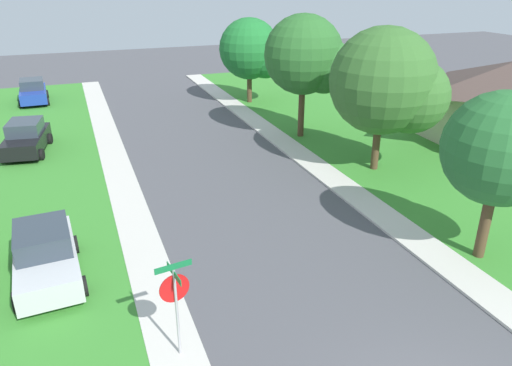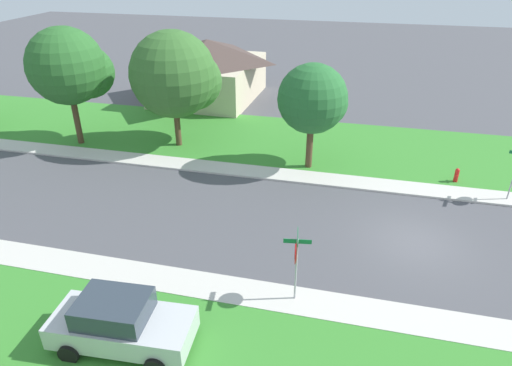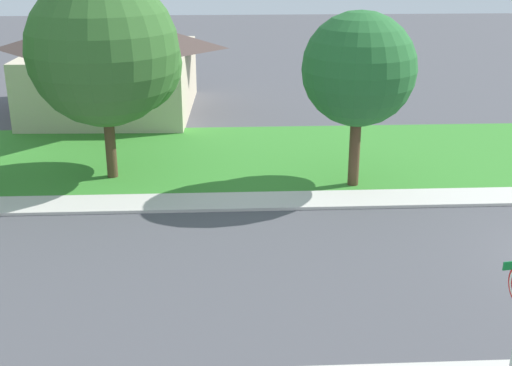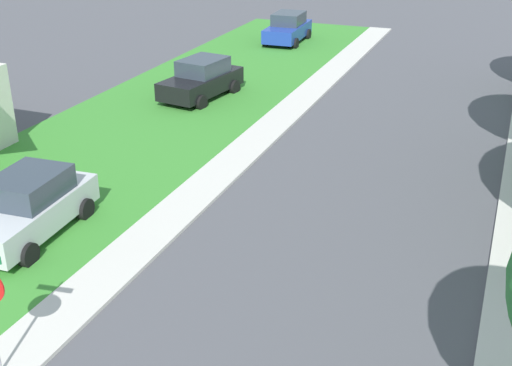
{
  "view_description": "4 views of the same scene",
  "coord_description": "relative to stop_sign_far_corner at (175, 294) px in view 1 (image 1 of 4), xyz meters",
  "views": [
    {
      "loc": [
        -6.2,
        -5.24,
        8.97
      ],
      "look_at": [
        0.0,
        10.96,
        1.4
      ],
      "focal_mm": 33.77,
      "sensor_mm": 36.0,
      "label": 1
    },
    {
      "loc": [
        -16.53,
        2.86,
        11.02
      ],
      "look_at": [
        0.99,
        7.04,
        1.4
      ],
      "focal_mm": 31.53,
      "sensor_mm": 36.0,
      "label": 2
    },
    {
      "loc": [
        -14.69,
        9.57,
        7.8
      ],
      "look_at": [
        2.69,
        8.67,
        1.4
      ],
      "focal_mm": 46.63,
      "sensor_mm": 36.0,
      "label": 3
    },
    {
      "loc": [
        3.87,
        -3.41,
        8.89
      ],
      "look_at": [
        -2.2,
        11.79,
        1.4
      ],
      "focal_mm": 46.69,
      "sensor_mm": 36.0,
      "label": 4
    }
  ],
  "objects": [
    {
      "name": "lawn_east",
      "position": [
        14.01,
        7.65,
        -1.85
      ],
      "size": [
        8.0,
        56.0,
        0.08
      ],
      "primitive_type": "cube",
      "color": "#38842D",
      "rests_on": "ground"
    },
    {
      "name": "car_black_near_corner",
      "position": [
        -4.31,
        17.85,
        -1.01
      ],
      "size": [
        2.49,
        4.51,
        1.76
      ],
      "color": "black",
      "rests_on": "ground"
    },
    {
      "name": "house_right_setback",
      "position": [
        21.49,
        10.34,
        0.49
      ],
      "size": [
        9.28,
        8.12,
        4.6
      ],
      "color": "beige",
      "rests_on": "ground"
    },
    {
      "name": "tree_corner_large",
      "position": [
        12.1,
        8.86,
        2.36
      ],
      "size": [
        5.33,
        4.96,
        6.9
      ],
      "color": "#4C3823",
      "rests_on": "ground"
    },
    {
      "name": "tree_across_left",
      "position": [
        10.81,
        0.76,
        1.94
      ],
      "size": [
        3.92,
        3.64,
        5.78
      ],
      "color": "#4C3823",
      "rests_on": "ground"
    },
    {
      "name": "tree_across_right",
      "position": [
        10.95,
        14.92,
        2.78
      ],
      "size": [
        4.77,
        4.43,
        7.03
      ],
      "color": "#4C3823",
      "rests_on": "ground"
    },
    {
      "name": "car_blue_driveway_right",
      "position": [
        -4.41,
        29.65,
        -1.01
      ],
      "size": [
        2.16,
        4.36,
        1.76
      ],
      "color": "#1E389E",
      "rests_on": "ground"
    },
    {
      "name": "lawn_west",
      "position": [
        -4.79,
        7.65,
        -1.85
      ],
      "size": [
        8.0,
        56.0,
        0.08
      ],
      "primitive_type": "cube",
      "color": "#38842D",
      "rests_on": "ground"
    },
    {
      "name": "tree_sidewalk_mid",
      "position": [
        10.96,
        23.75,
        1.95
      ],
      "size": [
        4.67,
        4.35,
        6.16
      ],
      "color": "#4C3823",
      "rests_on": "ground"
    },
    {
      "name": "sidewalk_west",
      "position": [
        -0.09,
        7.65,
        -1.84
      ],
      "size": [
        1.4,
        56.0,
        0.1
      ],
      "primitive_type": "cube",
      "color": "beige",
      "rests_on": "ground"
    },
    {
      "name": "sidewalk_east",
      "position": [
        9.31,
        7.65,
        -1.84
      ],
      "size": [
        1.4,
        56.0,
        0.1
      ],
      "primitive_type": "cube",
      "color": "beige",
      "rests_on": "ground"
    },
    {
      "name": "car_silver_far_down_street",
      "position": [
        -3.14,
        4.83,
        -1.01
      ],
      "size": [
        2.24,
        4.4,
        1.76
      ],
      "color": "silver",
      "rests_on": "ground"
    },
    {
      "name": "stop_sign_far_corner",
      "position": [
        0.0,
        0.0,
        0.0
      ],
      "size": [
        0.91,
        0.91,
        2.77
      ],
      "color": "#9E9EA3",
      "rests_on": "ground"
    }
  ]
}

